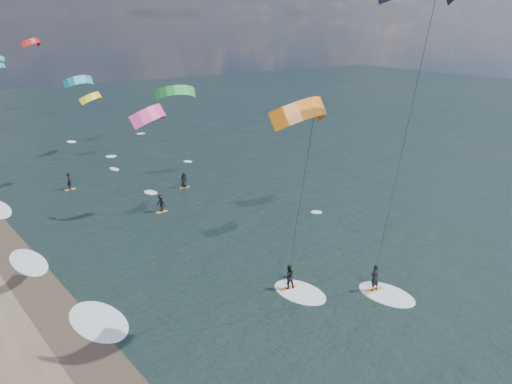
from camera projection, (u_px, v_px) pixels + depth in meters
wet_sand_strip at (103, 372)px, 28.69m from camera, size 3.00×240.00×0.00m
kitesurfer_near_a at (426, 58)px, 26.93m from camera, size 7.83×8.45×19.66m
kitesurfer_near_b at (308, 176)px, 30.12m from camera, size 7.03×8.56×14.09m
far_kitesurfers at (145, 190)px, 55.39m from camera, size 10.96×12.71×1.81m
bg_kite_field at (54, 70)px, 68.82m from camera, size 14.28×73.86×7.45m
shoreline_surf at (92, 325)px, 33.03m from camera, size 2.40×79.40×0.11m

